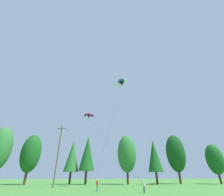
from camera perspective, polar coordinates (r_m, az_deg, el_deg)
The scene contains 13 objects.
treeline_tree_b at distance 51.42m, azimuth -36.30°, elevation -14.86°, with size 5.61×5.61×14.11m.
treeline_tree_c at distance 51.91m, azimuth -27.97°, elevation -17.70°, with size 5.31×5.31×13.00m.
treeline_tree_d at distance 50.23m, azimuth -14.54°, elevation -20.02°, with size 4.24×4.24×12.01m.
treeline_tree_e at distance 48.42m, azimuth -9.16°, elevation -19.60°, with size 4.44×4.44×12.89m.
treeline_tree_f at distance 48.15m, azimuth 5.51°, elevation -19.83°, with size 5.38×5.38×13.24m.
treeline_tree_g at distance 49.58m, azimuth 15.45°, elevation -19.96°, with size 4.21×4.21×11.84m.
treeline_tree_h at distance 54.39m, azimuth 22.58°, elevation -18.41°, with size 5.56×5.56×13.92m.
treeline_tree_i at distance 58.42m, azimuth 33.89°, elevation -18.35°, with size 4.75×4.75×10.91m.
utility_pole at distance 37.34m, azimuth -19.46°, elevation -18.73°, with size 2.20×0.26×12.61m.
kite_flyer_near at distance 26.82m, azimuth -5.55°, elevation -29.33°, with size 0.55×0.59×1.69m.
kite_flyer_mid at distance 25.43m, azimuth 11.76°, elevation -29.12°, with size 0.31×0.59×1.69m.
parafoil_kite_high_blue_white at distance 42.44m, azimuth 3.57°, elevation 5.84°, with size 8.09×10.03×24.46m.
parafoil_kite_mid_magenta at distance 45.64m, azimuth -8.62°, elevation -6.45°, with size 10.24×19.48×17.45m.
Camera 1 is at (-5.81, -3.05, 2.18)m, focal length 24.54 mm.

